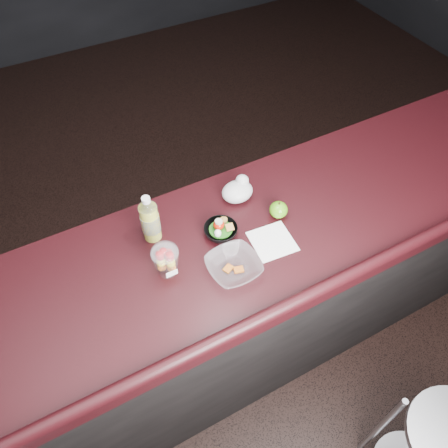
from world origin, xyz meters
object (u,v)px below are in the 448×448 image
at_px(snack_bowl, 220,230).
at_px(takeout_bowl, 234,266).
at_px(green_apple, 279,210).
at_px(lemonade_bottle, 150,221).
at_px(fruit_cup, 166,260).

bearing_deg(snack_bowl, takeout_bowl, -101.74).
relative_size(green_apple, snack_bowl, 0.47).
xyz_separation_m(lemonade_bottle, fruit_cup, (-0.01, -0.18, -0.02)).
bearing_deg(takeout_bowl, lemonade_bottle, 125.13).
bearing_deg(takeout_bowl, snack_bowl, 78.26).
distance_m(lemonade_bottle, green_apple, 0.52).
height_order(fruit_cup, green_apple, fruit_cup).
height_order(snack_bowl, takeout_bowl, snack_bowl).
xyz_separation_m(lemonade_bottle, takeout_bowl, (0.20, -0.29, -0.07)).
bearing_deg(fruit_cup, green_apple, 4.43).
relative_size(green_apple, takeout_bowl, 0.39).
bearing_deg(takeout_bowl, fruit_cup, 152.94).
bearing_deg(snack_bowl, fruit_cup, -166.31).
xyz_separation_m(fruit_cup, green_apple, (0.51, 0.04, -0.04)).
height_order(lemonade_bottle, fruit_cup, lemonade_bottle).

